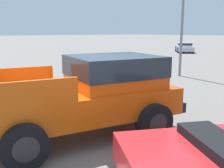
{
  "coord_description": "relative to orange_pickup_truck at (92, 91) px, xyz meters",
  "views": [
    {
      "loc": [
        4.78,
        -3.0,
        2.45
      ],
      "look_at": [
        -0.24,
        1.22,
        1.13
      ],
      "focal_mm": 42.0,
      "sensor_mm": 36.0,
      "label": 1
    }
  ],
  "objects": [
    {
      "name": "orange_pickup_truck",
      "position": [
        0.0,
        0.0,
        0.0
      ],
      "size": [
        3.09,
        5.13,
        1.87
      ],
      "rotation": [
        0.0,
        0.0,
        -0.23
      ],
      "color": "#CC4C0C",
      "rests_on": "ground_plane"
    },
    {
      "name": "ground_plane",
      "position": [
        0.16,
        -0.54,
        -1.06
      ],
      "size": [
        320.0,
        320.0,
        0.0
      ],
      "primitive_type": "plane",
      "color": "slate"
    },
    {
      "name": "parked_car_silver",
      "position": [
        -13.67,
        23.51,
        -0.48
      ],
      "size": [
        4.12,
        4.34,
        1.12
      ],
      "rotation": [
        0.0,
        0.0,
        3.86
      ],
      "color": "#B7BABF",
      "rests_on": "ground_plane"
    }
  ]
}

